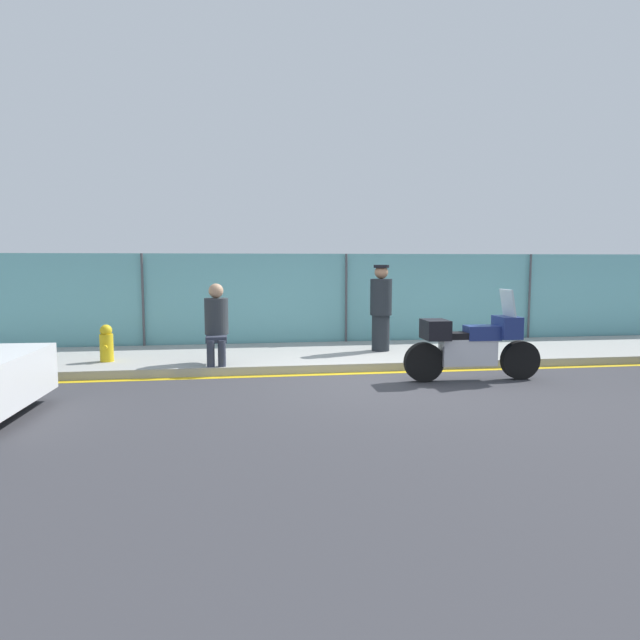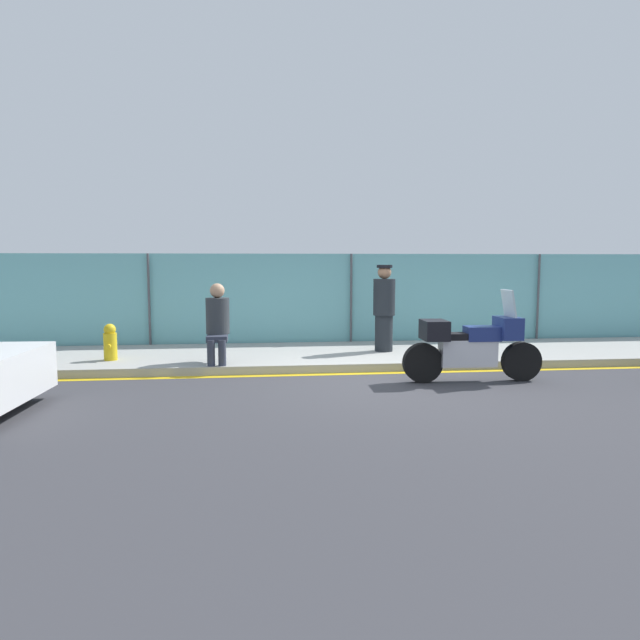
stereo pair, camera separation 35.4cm
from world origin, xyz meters
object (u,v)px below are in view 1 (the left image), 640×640
motorcycle (472,344)px  officer_standing (381,307)px  fire_hydrant (106,343)px  person_seated_on_curb (216,319)px

motorcycle → officer_standing: officer_standing is taller
motorcycle → officer_standing: (-0.86, 2.25, 0.41)m
motorcycle → fire_hydrant: motorcycle is taller
officer_standing → fire_hydrant: 4.97m
officer_standing → person_seated_on_curb: bearing=-164.1°
motorcycle → fire_hydrant: 6.05m
motorcycle → officer_standing: size_ratio=1.32×
motorcycle → fire_hydrant: (-5.78, 1.78, -0.11)m
fire_hydrant → motorcycle: bearing=-17.1°
officer_standing → person_seated_on_curb: size_ratio=1.23×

